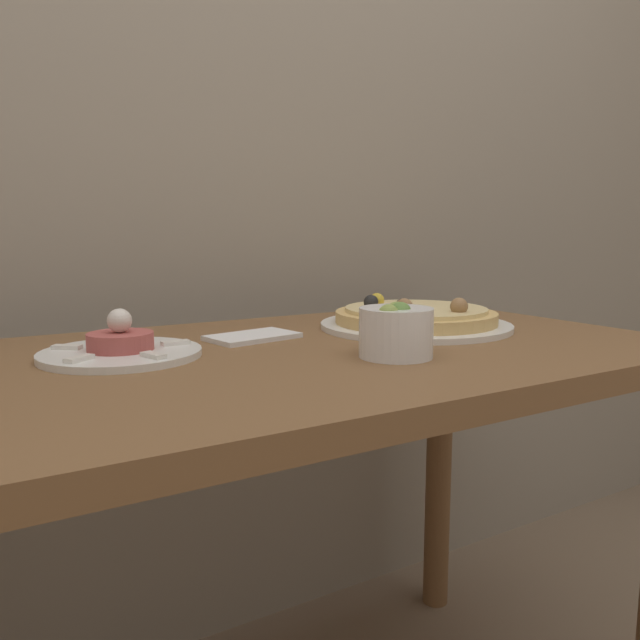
% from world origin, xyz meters
% --- Properties ---
extents(back_wall, '(8.00, 0.05, 2.60)m').
position_xyz_m(back_wall, '(0.00, 0.79, 1.30)').
color(back_wall, gray).
rests_on(back_wall, ground_plane).
extents(dining_table, '(1.16, 0.66, 0.73)m').
position_xyz_m(dining_table, '(0.00, 0.33, 0.62)').
color(dining_table, brown).
rests_on(dining_table, ground_plane).
extents(pizza_plate, '(0.34, 0.34, 0.06)m').
position_xyz_m(pizza_plate, '(0.27, 0.40, 0.75)').
color(pizza_plate, white).
rests_on(pizza_plate, dining_table).
extents(tartare_plate, '(0.22, 0.22, 0.07)m').
position_xyz_m(tartare_plate, '(-0.25, 0.41, 0.74)').
color(tartare_plate, white).
rests_on(tartare_plate, dining_table).
extents(small_bowl, '(0.10, 0.10, 0.08)m').
position_xyz_m(small_bowl, '(0.08, 0.21, 0.77)').
color(small_bowl, white).
rests_on(small_bowl, dining_table).
extents(napkin, '(0.16, 0.11, 0.01)m').
position_xyz_m(napkin, '(-0.03, 0.44, 0.74)').
color(napkin, white).
rests_on(napkin, dining_table).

